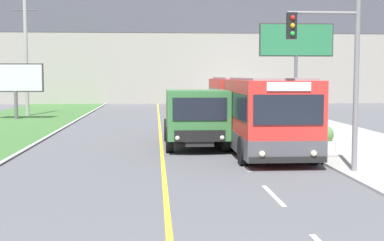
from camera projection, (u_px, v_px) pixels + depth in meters
The scene contains 10 objects.
apartment_block_background at pixel (157, 6), 61.14m from camera, with size 80.00×8.04×21.94m.
city_bus at pixel (253, 111), 23.17m from camera, with size 2.72×12.68×2.97m.
dump_truck at pixel (196, 119), 22.35m from camera, with size 2.54×6.61×2.47m.
utility_pole_far at pixel (26, 56), 40.18m from camera, with size 1.80×0.28×9.01m.
traffic_light_mast at pixel (335, 63), 16.42m from camera, with size 2.28×0.32×5.36m.
billboard_large at pixel (296, 44), 38.08m from camera, with size 5.33×0.24×6.77m.
billboard_small at pixel (15, 80), 37.14m from camera, with size 3.84×0.24×3.90m.
planter_round_near at pixel (324, 140), 21.04m from camera, with size 0.92×0.92×1.03m.
planter_round_second at pixel (298, 128), 25.79m from camera, with size 0.95×0.95×1.09m.
planter_round_third at pixel (276, 120), 30.53m from camera, with size 0.85×0.85×0.97m.
Camera 1 is at (-0.25, -5.48, 3.05)m, focal length 50.00 mm.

